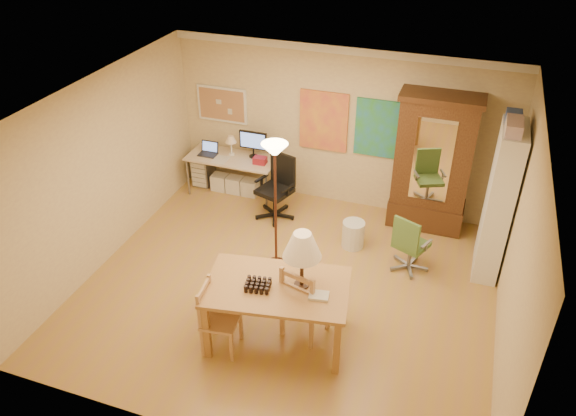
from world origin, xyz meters
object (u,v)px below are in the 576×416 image
(dining_table, at_px, (286,275))
(armoire, at_px, (431,172))
(computer_desk, at_px, (235,171))
(bookshelf, at_px, (499,203))
(office_chair_green, at_px, (409,255))
(office_chair_black, at_px, (276,201))

(dining_table, distance_m, armoire, 3.39)
(dining_table, height_order, computer_desk, dining_table)
(armoire, bearing_deg, bookshelf, -40.68)
(computer_desk, bearing_deg, office_chair_green, -20.38)
(bookshelf, bearing_deg, armoire, 139.32)
(computer_desk, xyz_separation_m, bookshelf, (4.27, -0.76, 0.66))
(dining_table, distance_m, office_chair_black, 2.89)
(office_chair_black, height_order, armoire, armoire)
(dining_table, distance_m, office_chair_green, 2.35)
(computer_desk, distance_m, armoire, 3.33)
(office_chair_green, distance_m, bookshelf, 1.42)
(computer_desk, distance_m, bookshelf, 4.39)
(dining_table, xyz_separation_m, office_chair_black, (-1.08, 2.58, -0.71))
(dining_table, relative_size, office_chair_green, 1.98)
(dining_table, distance_m, computer_desk, 3.71)
(office_chair_black, distance_m, office_chair_green, 2.39)
(computer_desk, height_order, office_chair_green, computer_desk)
(bookshelf, bearing_deg, dining_table, -134.48)
(dining_table, bearing_deg, office_chair_green, 57.23)
(computer_desk, relative_size, office_chair_black, 1.45)
(office_chair_green, bearing_deg, dining_table, -122.77)
(computer_desk, bearing_deg, bookshelf, -10.13)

